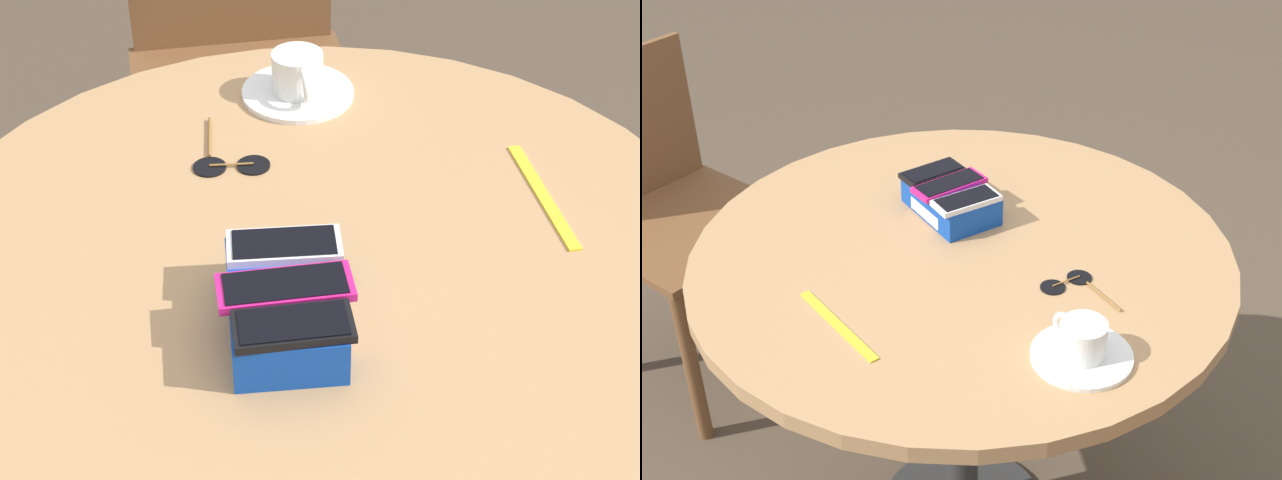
{
  "view_description": "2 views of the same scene",
  "coord_description": "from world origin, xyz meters",
  "views": [
    {
      "loc": [
        -0.94,
        0.17,
        1.52
      ],
      "look_at": [
        0.0,
        0.0,
        0.74
      ],
      "focal_mm": 60.0,
      "sensor_mm": 36.0,
      "label": 1
    },
    {
      "loc": [
        1.09,
        -0.8,
        1.62
      ],
      "look_at": [
        0.0,
        0.0,
        0.74
      ],
      "focal_mm": 50.0,
      "sensor_mm": 36.0,
      "label": 2
    }
  ],
  "objects": [
    {
      "name": "round_table",
      "position": [
        0.0,
        0.0,
        0.62
      ],
      "size": [
        0.99,
        0.99,
        0.72
      ],
      "color": "#2D2D2D",
      "rests_on": "ground_plane"
    },
    {
      "name": "phone_box",
      "position": [
        -0.12,
        0.06,
        0.75
      ],
      "size": [
        0.19,
        0.13,
        0.06
      ],
      "color": "#0F42AD",
      "rests_on": "round_table"
    },
    {
      "name": "phone_black",
      "position": [
        -0.18,
        0.06,
        0.78
      ],
      "size": [
        0.06,
        0.12,
        0.01
      ],
      "color": "black",
      "rests_on": "phone_box"
    },
    {
      "name": "phone_magenta",
      "position": [
        -0.12,
        0.06,
        0.78
      ],
      "size": [
        0.06,
        0.14,
        0.01
      ],
      "color": "#D11975",
      "rests_on": "phone_box"
    },
    {
      "name": "phone_white",
      "position": [
        -0.05,
        0.05,
        0.78
      ],
      "size": [
        0.07,
        0.13,
        0.01
      ],
      "color": "silver",
      "rests_on": "phone_box"
    },
    {
      "name": "saucer",
      "position": [
        0.35,
        -0.03,
        0.72
      ],
      "size": [
        0.16,
        0.16,
        0.01
      ],
      "primitive_type": "cylinder",
      "color": "white",
      "rests_on": "round_table"
    },
    {
      "name": "coffee_cup",
      "position": [
        0.35,
        -0.03,
        0.76
      ],
      "size": [
        0.1,
        0.07,
        0.06
      ],
      "color": "white",
      "rests_on": "saucer"
    },
    {
      "name": "lanyard_strap",
      "position": [
        0.06,
        -0.29,
        0.72
      ],
      "size": [
        0.22,
        0.02,
        0.0
      ],
      "primitive_type": "cube",
      "rotation": [
        0.0,
        0.0,
        0.02
      ],
      "color": "yellow",
      "rests_on": "round_table"
    },
    {
      "name": "sunglasses",
      "position": [
        0.2,
        0.08,
        0.72
      ],
      "size": [
        0.14,
        0.1,
        0.01
      ],
      "color": "black",
      "rests_on": "round_table"
    },
    {
      "name": "chair_near_window",
      "position": [
        0.89,
        0.0,
        0.45
      ],
      "size": [
        0.43,
        0.43,
        0.83
      ],
      "color": "brown",
      "rests_on": "ground_plane"
    }
  ]
}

